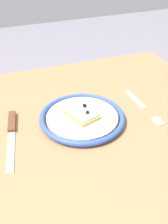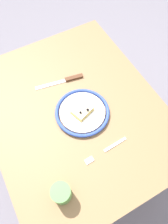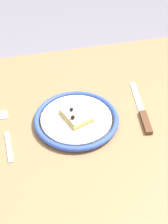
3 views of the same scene
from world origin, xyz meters
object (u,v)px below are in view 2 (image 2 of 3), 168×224
at_px(plate, 82,112).
at_px(pizza_slice_near, 82,111).
at_px(knife, 68,79).
at_px(fork, 106,150).
at_px(cup, 61,193).
at_px(dining_table, 75,118).

relative_size(plate, pizza_slice_near, 2.35).
bearing_deg(knife, fork, 176.72).
bearing_deg(knife, cup, 151.41).
bearing_deg(fork, plate, 0.48).
bearing_deg(knife, plate, 172.96).
distance_m(pizza_slice_near, fork, 0.20).
xyz_separation_m(dining_table, plate, (-0.04, -0.02, 0.10)).
height_order(knife, fork, knife).
xyz_separation_m(dining_table, cup, (-0.31, 0.21, 0.14)).
bearing_deg(pizza_slice_near, cup, 139.39).
height_order(dining_table, pizza_slice_near, pizza_slice_near).
height_order(pizza_slice_near, cup, cup).
xyz_separation_m(fork, cup, (-0.07, 0.23, 0.04)).
relative_size(pizza_slice_near, knife, 0.43).
bearing_deg(fork, cup, 106.71).
xyz_separation_m(plate, fork, (-0.20, -0.00, -0.01)).
bearing_deg(dining_table, knife, -15.98).
xyz_separation_m(plate, pizza_slice_near, (-0.00, 0.00, 0.01)).
bearing_deg(cup, dining_table, -34.18).
relative_size(dining_table, cup, 10.53).
bearing_deg(plate, fork, -179.52).
height_order(dining_table, plate, plate).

